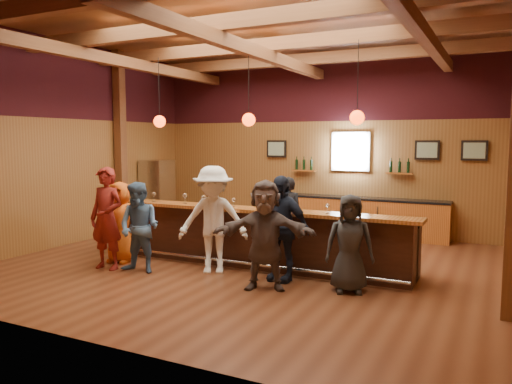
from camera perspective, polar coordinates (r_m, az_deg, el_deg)
room at (r=9.24m, az=-0.68°, el=11.43°), size 9.04×9.00×4.52m
bar_counter at (r=9.45m, az=-0.31°, el=-5.09°), size 6.30×1.07×1.11m
back_bar_cabinet at (r=12.36m, az=12.13°, el=-2.80°), size 4.00×0.52×0.95m
window at (r=12.55m, az=10.77°, el=4.57°), size 0.95×0.09×0.95m
framed_pictures at (r=12.33m, az=14.65°, el=4.69°), size 5.35×0.05×0.45m
wine_shelves at (r=12.50m, az=10.64°, el=2.60°), size 3.00×0.18×0.30m
pendant_lights at (r=9.15m, az=-0.84°, el=8.31°), size 4.24×0.24×1.37m
stainless_fridge at (r=13.63m, az=-11.22°, el=-0.18°), size 0.70×0.70×1.80m
customer_orange at (r=9.87m, az=-15.30°, el=-3.33°), size 0.80×0.56×1.55m
customer_redvest at (r=9.40m, az=-16.71°, el=-2.89°), size 0.69×0.47×1.85m
customer_denim at (r=9.02m, az=-13.17°, el=-3.98°), size 0.83×0.67×1.60m
customer_white at (r=8.79m, az=-4.91°, el=-3.17°), size 1.40×1.14×1.89m
customer_navy at (r=8.28m, az=2.83°, el=-4.16°), size 1.06×0.51×1.76m
customer_brown at (r=7.81m, az=1.04°, el=-4.91°), size 1.67×1.03×1.72m
customer_dark at (r=7.81m, az=10.65°, el=-5.80°), size 0.86×0.71×1.51m
bartender at (r=10.30m, az=3.68°, el=-2.64°), size 0.65×0.51×1.59m
ice_bucket at (r=8.87m, az=0.79°, el=-1.19°), size 0.22×0.22×0.24m
bottle_a at (r=8.89m, az=2.95°, el=-1.09°), size 0.07×0.07×0.34m
bottle_b at (r=8.85m, az=2.78°, el=-1.15°), size 0.07×0.07×0.33m
glass_a at (r=10.41m, az=-13.63°, el=-0.18°), size 0.09×0.09×0.19m
glass_b at (r=10.14m, az=-11.59°, el=-0.31°), size 0.09×0.09×0.19m
glass_c at (r=9.74m, az=-8.13°, el=-0.47°), size 0.09×0.09×0.20m
glass_d at (r=9.48m, az=-6.02°, el=-0.66°), size 0.08×0.08×0.19m
glass_e at (r=9.22m, az=-2.57°, el=-0.95°), size 0.07×0.07×0.16m
glass_f at (r=8.74m, az=3.49°, el=-1.20°), size 0.08×0.08×0.19m
glass_g at (r=8.43m, az=8.16°, el=-1.62°), size 0.07×0.07×0.17m
glass_h at (r=8.43m, az=9.89°, el=-1.69°), size 0.07×0.07×0.16m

